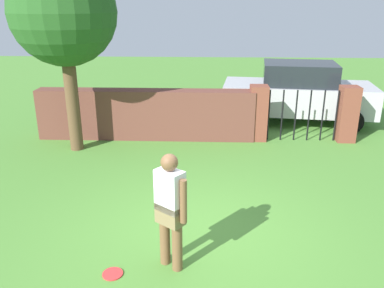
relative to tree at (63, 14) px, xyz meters
name	(u,v)px	position (x,y,z in m)	size (l,w,h in m)	color
ground_plane	(201,233)	(3.06, -3.57, -3.10)	(40.00, 40.00, 0.00)	#4C8433
brick_wall	(146,114)	(1.56, 0.87, -2.47)	(5.48, 0.50, 1.27)	brown
tree	(63,14)	(0.00, 0.00, 0.00)	(2.31, 2.31, 4.29)	brown
person	(170,207)	(2.67, -4.38, -2.20)	(0.45, 0.39, 1.62)	brown
fence_gate	(302,114)	(5.51, 0.87, -2.40)	(2.66, 0.44, 1.40)	brown
car	(298,93)	(5.71, 2.54, -2.24)	(4.37, 2.30, 1.72)	#B7B7BC
frisbee_red	(113,274)	(1.91, -4.60, -3.09)	(0.27, 0.27, 0.02)	red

